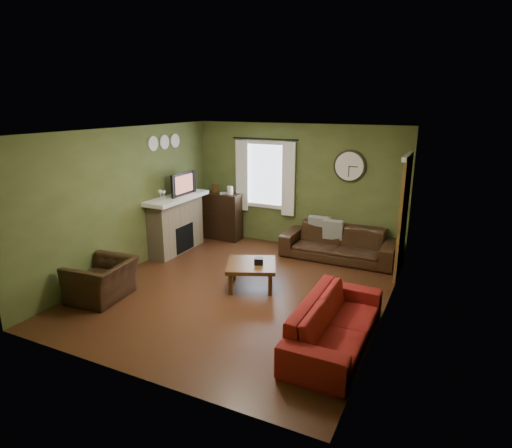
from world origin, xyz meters
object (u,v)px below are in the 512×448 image
at_px(bookshelf, 222,216).
at_px(sofa_red, 335,323).
at_px(armchair, 102,280).
at_px(coffee_table, 251,275).
at_px(sofa_brown, 338,243).

xyz_separation_m(bookshelf, sofa_red, (3.55, -3.23, -0.22)).
height_order(armchair, coffee_table, armchair).
bearing_deg(armchair, coffee_table, 119.79).
xyz_separation_m(bookshelf, coffee_table, (1.79, -2.11, -0.31)).
distance_m(sofa_red, coffee_table, 2.09).
distance_m(sofa_brown, armchair, 4.44).
xyz_separation_m(sofa_brown, coffee_table, (-0.96, -1.96, -0.11)).
bearing_deg(sofa_brown, coffee_table, -115.99).
relative_size(bookshelf, coffee_table, 1.32).
height_order(sofa_red, coffee_table, sofa_red).
bearing_deg(sofa_red, bookshelf, 47.63).
distance_m(bookshelf, sofa_red, 4.81).
bearing_deg(armchair, bookshelf, 171.34).
distance_m(bookshelf, armchair, 3.53).
xyz_separation_m(bookshelf, armchair, (-0.14, -3.52, -0.22)).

